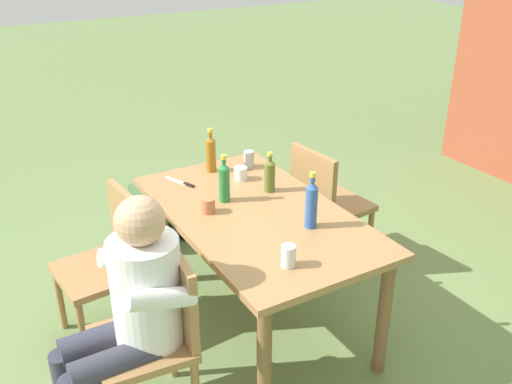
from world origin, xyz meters
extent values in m
plane|color=#6B844C|center=(0.00, 0.00, 0.00)|extent=(24.00, 24.00, 0.00)
cube|color=#A37547|center=(0.00, 0.00, 0.73)|extent=(1.55, 0.88, 0.04)
cylinder|color=brown|center=(-0.70, -0.36, 0.36)|extent=(0.07, 0.07, 0.71)
cylinder|color=brown|center=(0.70, -0.36, 0.36)|extent=(0.07, 0.07, 0.71)
cylinder|color=brown|center=(-0.70, 0.36, 0.36)|extent=(0.07, 0.07, 0.71)
cylinder|color=brown|center=(0.70, 0.36, 0.36)|extent=(0.07, 0.07, 0.71)
cube|color=#A37547|center=(0.35, -0.82, 0.43)|extent=(0.48, 0.48, 0.04)
cube|color=#A37547|center=(0.37, -0.62, 0.66)|extent=(0.42, 0.08, 0.42)
cylinder|color=#A37547|center=(0.14, -0.99, 0.21)|extent=(0.04, 0.04, 0.41)
cylinder|color=#A37547|center=(0.18, -0.62, 0.21)|extent=(0.04, 0.04, 0.41)
cube|color=#A37547|center=(-0.35, 0.82, 0.43)|extent=(0.48, 0.48, 0.04)
cube|color=#A37547|center=(-0.33, 0.62, 0.66)|extent=(0.42, 0.08, 0.42)
cylinder|color=#A37547|center=(-0.18, 1.03, 0.21)|extent=(0.04, 0.04, 0.41)
cylinder|color=#A37547|center=(-0.56, 0.99, 0.21)|extent=(0.04, 0.04, 0.41)
cylinder|color=#A37547|center=(-0.14, 0.65, 0.21)|extent=(0.04, 0.04, 0.41)
cylinder|color=#A37547|center=(-0.52, 0.61, 0.21)|extent=(0.04, 0.04, 0.41)
cube|color=#A37547|center=(-0.35, -0.82, 0.43)|extent=(0.48, 0.48, 0.04)
cube|color=#A37547|center=(-0.37, -0.62, 0.66)|extent=(0.42, 0.08, 0.42)
cylinder|color=#A37547|center=(-0.52, -1.03, 0.21)|extent=(0.04, 0.04, 0.41)
cylinder|color=#A37547|center=(-0.14, -0.99, 0.21)|extent=(0.04, 0.04, 0.41)
cylinder|color=#A37547|center=(-0.56, -0.65, 0.21)|extent=(0.04, 0.04, 0.41)
cylinder|color=#A37547|center=(-0.18, -0.62, 0.21)|extent=(0.04, 0.04, 0.41)
cylinder|color=white|center=(0.35, -0.77, 0.71)|extent=(0.32, 0.32, 0.52)
sphere|color=tan|center=(0.35, -0.77, 1.07)|extent=(0.22, 0.22, 0.22)
cylinder|color=#383847|center=(0.26, -0.97, 0.45)|extent=(0.14, 0.40, 0.14)
cylinder|color=white|center=(0.16, -0.77, 0.79)|extent=(0.09, 0.31, 0.16)
cylinder|color=#383847|center=(0.44, -0.97, 0.45)|extent=(0.14, 0.40, 0.14)
cylinder|color=white|center=(0.54, -0.77, 0.79)|extent=(0.09, 0.31, 0.16)
cylinder|color=#996019|center=(-0.63, 0.04, 0.86)|extent=(0.06, 0.06, 0.21)
cone|color=#996019|center=(-0.63, 0.04, 0.97)|extent=(0.06, 0.06, 0.03)
cylinder|color=#996019|center=(-0.63, 0.04, 1.00)|extent=(0.03, 0.03, 0.03)
cylinder|color=yellow|center=(-0.63, 0.04, 1.03)|extent=(0.03, 0.03, 0.02)
cylinder|color=#2D56A3|center=(0.29, 0.16, 0.87)|extent=(0.06, 0.06, 0.23)
cone|color=#2D56A3|center=(0.29, 0.16, 0.99)|extent=(0.06, 0.06, 0.03)
cylinder|color=#2D56A3|center=(0.29, 0.16, 1.02)|extent=(0.03, 0.03, 0.03)
cylinder|color=yellow|center=(0.29, 0.16, 1.05)|extent=(0.03, 0.03, 0.03)
cylinder|color=#566623|center=(-0.19, 0.20, 0.84)|extent=(0.06, 0.06, 0.18)
cone|color=#566623|center=(-0.19, 0.20, 0.94)|extent=(0.06, 0.06, 0.02)
cylinder|color=#566623|center=(-0.19, 0.20, 0.97)|extent=(0.03, 0.03, 0.02)
cylinder|color=yellow|center=(-0.19, 0.20, 0.99)|extent=(0.03, 0.03, 0.02)
cylinder|color=#287A38|center=(-0.21, -0.09, 0.85)|extent=(0.06, 0.06, 0.20)
cone|color=#287A38|center=(-0.21, -0.09, 0.97)|extent=(0.06, 0.06, 0.03)
cylinder|color=#287A38|center=(-0.21, -0.09, 1.00)|extent=(0.03, 0.03, 0.03)
cylinder|color=yellow|center=(-0.21, -0.09, 1.02)|extent=(0.03, 0.03, 0.02)
cylinder|color=white|center=(-0.42, 0.13, 0.79)|extent=(0.08, 0.08, 0.08)
cylinder|color=#B2B7BC|center=(-0.57, 0.28, 0.81)|extent=(0.07, 0.07, 0.11)
cylinder|color=silver|center=(0.55, -0.15, 0.81)|extent=(0.07, 0.07, 0.11)
cylinder|color=#BC6B47|center=(-0.12, -0.23, 0.79)|extent=(0.08, 0.08, 0.08)
cube|color=silver|center=(-0.60, -0.22, 0.76)|extent=(0.18, 0.09, 0.01)
cube|color=black|center=(-0.50, -0.18, 0.76)|extent=(0.08, 0.05, 0.01)
cube|color=black|center=(-1.25, 0.09, 0.23)|extent=(0.31, 0.19, 0.46)
cube|color=black|center=(-1.25, -0.04, 0.15)|extent=(0.22, 0.06, 0.20)
cube|color=#47663D|center=(-1.18, -0.23, 0.23)|extent=(0.32, 0.17, 0.45)
cube|color=#395130|center=(-1.18, -0.34, 0.14)|extent=(0.23, 0.06, 0.20)
camera|label=1|loc=(2.43, -1.41, 2.22)|focal=40.06mm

